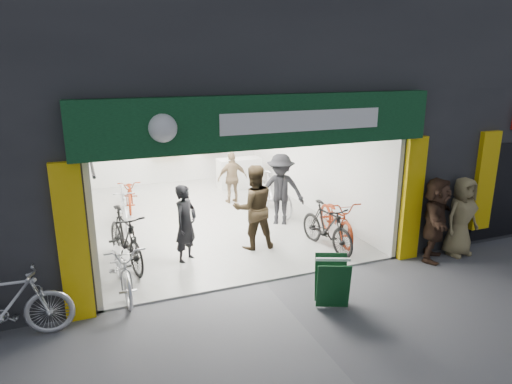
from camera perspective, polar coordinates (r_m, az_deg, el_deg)
ground at (r=8.79m, az=1.08°, el=-11.25°), size 60.00×60.00×0.00m
building at (r=12.82m, az=-3.85°, el=17.24°), size 17.00×10.27×8.00m
bike_left_front at (r=8.58m, az=-16.33°, el=-8.88°), size 0.75×1.97×1.02m
bike_left_midfront at (r=9.58m, az=-16.02°, el=-5.60°), size 0.96×2.07×1.20m
bike_left_midback at (r=13.27m, az=-15.45°, el=-0.22°), size 0.80×1.78×0.91m
bike_left_back at (r=11.96m, az=-16.21°, el=-1.75°), size 0.55×1.72×1.03m
bike_right_front at (r=10.14m, az=8.83°, el=-4.33°), size 0.73×1.83×1.07m
bike_right_mid at (r=10.78m, az=10.02°, el=-3.27°), size 0.98×2.04×1.03m
bike_right_back at (r=12.42m, az=2.21°, el=-0.16°), size 0.77×1.96×1.15m
parked_bike at (r=7.82m, az=-28.86°, el=-12.36°), size 1.93×0.68×1.14m
customer_a at (r=9.44m, az=-8.77°, el=-4.00°), size 0.71×0.70×1.65m
customer_b at (r=9.94m, az=-0.29°, el=-1.98°), size 0.98×0.79×1.91m
customer_c at (r=11.45m, az=3.08°, el=0.24°), size 1.37×1.18×1.84m
customer_d at (r=13.26m, az=-2.97°, el=1.73°), size 0.90×0.39×1.53m
pedestrian_near at (r=10.62m, az=24.29°, el=-2.82°), size 0.89×0.62×1.72m
pedestrian_far at (r=10.13m, az=21.52°, el=-3.19°), size 1.55×1.52×1.78m
sandwich_board at (r=7.93m, az=9.49°, el=-10.87°), size 0.72×0.73×0.85m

